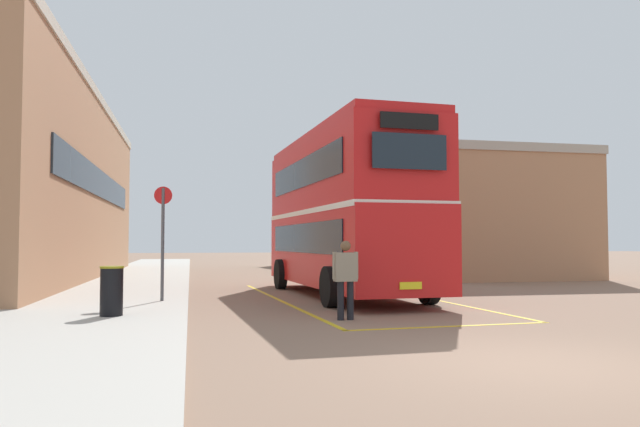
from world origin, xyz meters
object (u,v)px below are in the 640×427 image
(single_deck_bus, at_px, (314,241))
(double_decker_bus, at_px, (344,211))
(pedestrian_boarding, at_px, (345,274))
(litter_bin, at_px, (112,291))
(bus_stop_sign, at_px, (163,232))

(single_deck_bus, bearing_deg, double_decker_bus, -98.67)
(double_decker_bus, xyz_separation_m, pedestrian_boarding, (-1.36, -5.42, -1.59))
(single_deck_bus, xyz_separation_m, litter_bin, (-8.79, -23.41, -1.01))
(single_deck_bus, distance_m, pedestrian_boarding, 24.30)
(pedestrian_boarding, xyz_separation_m, litter_bin, (-4.62, 0.52, -0.30))
(pedestrian_boarding, bearing_deg, double_decker_bus, 75.97)
(single_deck_bus, relative_size, pedestrian_boarding, 5.85)
(bus_stop_sign, bearing_deg, double_decker_bus, 21.13)
(bus_stop_sign, bearing_deg, pedestrian_boarding, -42.26)
(double_decker_bus, bearing_deg, litter_bin, -140.60)
(single_deck_bus, height_order, bus_stop_sign, single_deck_bus)
(pedestrian_boarding, height_order, bus_stop_sign, bus_stop_sign)
(litter_bin, bearing_deg, double_decker_bus, 39.40)
(single_deck_bus, relative_size, litter_bin, 9.72)
(double_decker_bus, distance_m, litter_bin, 7.96)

